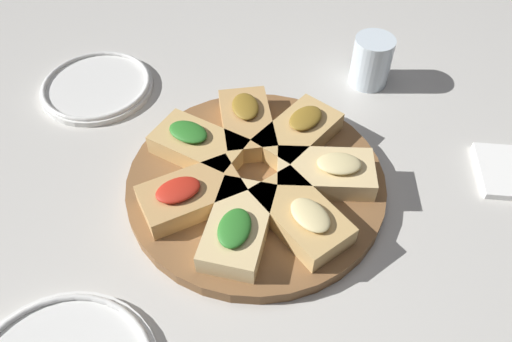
{
  "coord_description": "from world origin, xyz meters",
  "views": [
    {
      "loc": [
        -0.46,
        0.1,
        0.57
      ],
      "look_at": [
        0.0,
        0.0,
        0.04
      ],
      "focal_mm": 35.0,
      "sensor_mm": 36.0,
      "label": 1
    }
  ],
  "objects_px": {
    "serving_board": "(256,183)",
    "water_glass": "(371,61)",
    "plate_right": "(97,86)",
    "napkin_stack": "(509,172)"
  },
  "relations": [
    {
      "from": "serving_board",
      "to": "water_glass",
      "type": "xyz_separation_m",
      "value": [
        0.2,
        -0.25,
        0.03
      ]
    },
    {
      "from": "serving_board",
      "to": "plate_right",
      "type": "height_order",
      "value": "serving_board"
    },
    {
      "from": "serving_board",
      "to": "napkin_stack",
      "type": "xyz_separation_m",
      "value": [
        -0.06,
        -0.38,
        -0.01
      ]
    },
    {
      "from": "serving_board",
      "to": "water_glass",
      "type": "bearing_deg",
      "value": -51.97
    },
    {
      "from": "water_glass",
      "to": "serving_board",
      "type": "bearing_deg",
      "value": 128.03
    },
    {
      "from": "plate_right",
      "to": "napkin_stack",
      "type": "height_order",
      "value": "plate_right"
    },
    {
      "from": "plate_right",
      "to": "serving_board",
      "type": "bearing_deg",
      "value": -141.48
    },
    {
      "from": "water_glass",
      "to": "napkin_stack",
      "type": "distance_m",
      "value": 0.29
    },
    {
      "from": "plate_right",
      "to": "napkin_stack",
      "type": "xyz_separation_m",
      "value": [
        -0.34,
        -0.6,
        -0.0
      ]
    },
    {
      "from": "serving_board",
      "to": "plate_right",
      "type": "bearing_deg",
      "value": 38.52
    }
  ]
}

